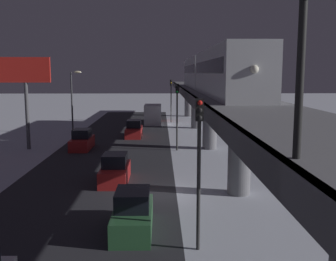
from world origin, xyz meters
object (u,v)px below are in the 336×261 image
Objects in this scene: sedan_red_3 at (115,171)px; sedan_red at (134,130)px; sedan_green_2 at (133,214)px; traffic_light_near at (199,153)px; subway_train at (210,72)px; traffic_light_mid at (177,107)px; traffic_light_far at (171,95)px; box_truck at (153,114)px; sedan_red_2 at (82,141)px; rail_signal at (303,18)px; commercial_billboard at (25,79)px.

sedan_red is at bearing 90.00° from sedan_red_3.
sedan_red is 1.05× the size of sedan_green_2.
subway_train is at bearing -98.07° from traffic_light_near.
traffic_light_mid is (0.00, -21.79, 0.00)m from traffic_light_near.
traffic_light_far is (3.25, -20.65, -3.33)m from subway_train.
traffic_light_far is (-2.70, -0.89, 2.85)m from box_truck.
sedan_red is 0.63× the size of box_truck.
sedan_red_2 is 0.68× the size of traffic_light_near.
traffic_light_near and traffic_light_far have the same top height.
traffic_light_near is at bearing 90.00° from traffic_light_mid.
sedan_red_2 is at bearing 107.28° from sedan_green_2.
rail_signal reaches higher than commercial_billboard.
box_truck is (-2.00, -12.49, 0.56)m from sedan_red.
traffic_light_near is 43.58m from traffic_light_far.
commercial_billboard is at bearing -63.19° from rail_signal.
sedan_red_2 is at bearing 179.80° from commercial_billboard.
box_truck is (3.84, -50.95, -7.12)m from rail_signal.
sedan_green_2 is at bearing -68.76° from rail_signal.
box_truck is (-2.00, -32.04, 0.55)m from sedan_red_3.
sedan_red_2 is at bearing -5.66° from traffic_light_mid.
rail_signal is 13.54m from sedan_green_2.
commercial_billboard is (14.52, -0.94, 2.63)m from traffic_light_mid.
subway_train is 8.43× the size of sedan_red_2.
sedan_red_3 is at bearing 101.93° from sedan_green_2.
sedan_red_3 is at bearing 129.13° from commercial_billboard.
traffic_light_mid is at bearing 97.36° from box_truck.
rail_signal reaches higher than sedan_red_2.
sedan_red_2 is 9.94m from traffic_light_mid.
rail_signal is 51.59m from box_truck.
box_truck reaches higher than sedan_red_3.
sedan_red_2 is 12.90m from sedan_red_3.
subway_train reaches higher than sedan_red_2.
rail_signal is 0.62× the size of traffic_light_far.
sedan_red_2 is at bearing 1.01° from subway_train.
box_truck is 21.27m from traffic_light_mid.
box_truck is (-0.20, -40.56, 0.55)m from sedan_green_2.
sedan_red_3 and sedan_green_2 have the same top height.
sedan_red and sedan_green_2 have the same top height.
sedan_red_3 is 12.55m from traffic_light_mid.
traffic_light_far is (0.00, -43.58, 0.00)m from traffic_light_near.
commercial_billboard is at bearing -3.70° from traffic_light_mid.
sedan_red_2 is 1.00× the size of sedan_red_3.
box_truck is 42.88m from traffic_light_near.
box_truck is at bearing -120.64° from commercial_billboard.
traffic_light_near is at bearing 81.93° from subway_train.
traffic_light_near is at bearing -82.14° from rail_signal.
sedan_red_3 is at bearing -90.00° from sedan_red.
sedan_green_2 is 0.69× the size of traffic_light_mid.
rail_signal reaches higher than sedan_red_3.
subway_train reaches higher than traffic_light_mid.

